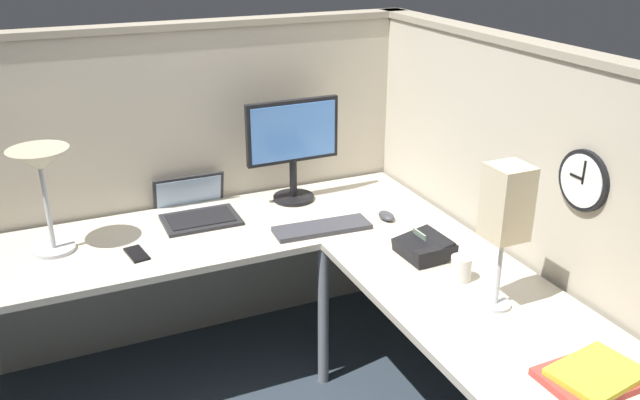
{
  "coord_description": "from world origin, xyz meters",
  "views": [
    {
      "loc": [
        -0.9,
        -2.19,
        2.0
      ],
      "look_at": [
        0.16,
        0.19,
        0.91
      ],
      "focal_mm": 37.58,
      "sensor_mm": 36.0,
      "label": 1
    }
  ],
  "objects_px": {
    "cell_phone": "(137,254)",
    "office_phone": "(425,248)",
    "book_stack": "(593,376)",
    "desk_lamp_paper": "(507,207)",
    "desk_lamp_dome": "(41,168)",
    "wall_clock": "(584,180)",
    "laptop": "(196,209)",
    "coffee_mug": "(461,268)",
    "monitor": "(293,143)",
    "computer_mouse": "(386,216)",
    "keyboard": "(322,228)"
  },
  "relations": [
    {
      "from": "laptop",
      "to": "office_phone",
      "type": "height_order",
      "value": "laptop"
    },
    {
      "from": "cell_phone",
      "to": "office_phone",
      "type": "distance_m",
      "value": 1.18
    },
    {
      "from": "desk_lamp_paper",
      "to": "keyboard",
      "type": "bearing_deg",
      "value": 110.43
    },
    {
      "from": "keyboard",
      "to": "computer_mouse",
      "type": "xyz_separation_m",
      "value": [
        0.32,
        -0.01,
        0.01
      ]
    },
    {
      "from": "laptop",
      "to": "coffee_mug",
      "type": "xyz_separation_m",
      "value": [
        0.77,
        -1.02,
        0.02
      ]
    },
    {
      "from": "keyboard",
      "to": "desk_lamp_paper",
      "type": "bearing_deg",
      "value": -66.02
    },
    {
      "from": "monitor",
      "to": "keyboard",
      "type": "distance_m",
      "value": 0.47
    },
    {
      "from": "coffee_mug",
      "to": "wall_clock",
      "type": "height_order",
      "value": "wall_clock"
    },
    {
      "from": "laptop",
      "to": "computer_mouse",
      "type": "height_order",
      "value": "laptop"
    },
    {
      "from": "keyboard",
      "to": "cell_phone",
      "type": "bearing_deg",
      "value": 176.96
    },
    {
      "from": "desk_lamp_paper",
      "to": "monitor",
      "type": "bearing_deg",
      "value": 103.56
    },
    {
      "from": "book_stack",
      "to": "desk_lamp_paper",
      "type": "relative_size",
      "value": 0.57
    },
    {
      "from": "keyboard",
      "to": "book_stack",
      "type": "bearing_deg",
      "value": -73.34
    },
    {
      "from": "computer_mouse",
      "to": "desk_lamp_dome",
      "type": "xyz_separation_m",
      "value": [
        -1.42,
        0.28,
        0.35
      ]
    },
    {
      "from": "book_stack",
      "to": "desk_lamp_dome",
      "type": "bearing_deg",
      "value": 131.87
    },
    {
      "from": "wall_clock",
      "to": "coffee_mug",
      "type": "bearing_deg",
      "value": 144.56
    },
    {
      "from": "desk_lamp_dome",
      "to": "cell_phone",
      "type": "distance_m",
      "value": 0.5
    },
    {
      "from": "keyboard",
      "to": "coffee_mug",
      "type": "xyz_separation_m",
      "value": [
        0.3,
        -0.62,
        0.04
      ]
    },
    {
      "from": "desk_lamp_dome",
      "to": "book_stack",
      "type": "bearing_deg",
      "value": -48.13
    },
    {
      "from": "desk_lamp_dome",
      "to": "book_stack",
      "type": "xyz_separation_m",
      "value": [
        1.4,
        -1.56,
        -0.34
      ]
    },
    {
      "from": "monitor",
      "to": "desk_lamp_dome",
      "type": "distance_m",
      "value": 1.12
    },
    {
      "from": "book_stack",
      "to": "monitor",
      "type": "bearing_deg",
      "value": 99.64
    },
    {
      "from": "cell_phone",
      "to": "wall_clock",
      "type": "xyz_separation_m",
      "value": [
        1.41,
        -0.94,
        0.43
      ]
    },
    {
      "from": "keyboard",
      "to": "cell_phone",
      "type": "xyz_separation_m",
      "value": [
        -0.79,
        0.09,
        -0.01
      ]
    },
    {
      "from": "monitor",
      "to": "computer_mouse",
      "type": "xyz_separation_m",
      "value": [
        0.3,
        -0.39,
        -0.28
      ]
    },
    {
      "from": "computer_mouse",
      "to": "cell_phone",
      "type": "bearing_deg",
      "value": 174.64
    },
    {
      "from": "desk_lamp_dome",
      "to": "monitor",
      "type": "bearing_deg",
      "value": 5.54
    },
    {
      "from": "laptop",
      "to": "monitor",
      "type": "bearing_deg",
      "value": -3.24
    },
    {
      "from": "office_phone",
      "to": "wall_clock",
      "type": "relative_size",
      "value": 0.96
    },
    {
      "from": "computer_mouse",
      "to": "coffee_mug",
      "type": "relative_size",
      "value": 1.08
    },
    {
      "from": "wall_clock",
      "to": "office_phone",
      "type": "bearing_deg",
      "value": 127.52
    },
    {
      "from": "laptop",
      "to": "coffee_mug",
      "type": "height_order",
      "value": "laptop"
    },
    {
      "from": "monitor",
      "to": "keyboard",
      "type": "xyz_separation_m",
      "value": [
        -0.02,
        -0.38,
        -0.28
      ]
    },
    {
      "from": "cell_phone",
      "to": "office_phone",
      "type": "bearing_deg",
      "value": -33.8
    },
    {
      "from": "monitor",
      "to": "desk_lamp_dome",
      "type": "xyz_separation_m",
      "value": [
        -1.12,
        -0.11,
        0.07
      ]
    },
    {
      "from": "keyboard",
      "to": "desk_lamp_dome",
      "type": "xyz_separation_m",
      "value": [
        -1.1,
        0.27,
        0.35
      ]
    },
    {
      "from": "desk_lamp_dome",
      "to": "office_phone",
      "type": "height_order",
      "value": "desk_lamp_dome"
    },
    {
      "from": "book_stack",
      "to": "computer_mouse",
      "type": "bearing_deg",
      "value": 89.22
    },
    {
      "from": "laptop",
      "to": "desk_lamp_dome",
      "type": "xyz_separation_m",
      "value": [
        -0.63,
        -0.14,
        0.34
      ]
    },
    {
      "from": "office_phone",
      "to": "coffee_mug",
      "type": "distance_m",
      "value": 0.22
    },
    {
      "from": "laptop",
      "to": "cell_phone",
      "type": "height_order",
      "value": "laptop"
    },
    {
      "from": "monitor",
      "to": "book_stack",
      "type": "xyz_separation_m",
      "value": [
        0.28,
        -1.67,
        -0.27
      ]
    },
    {
      "from": "cell_phone",
      "to": "desk_lamp_paper",
      "type": "bearing_deg",
      "value": -48.93
    },
    {
      "from": "desk_lamp_dome",
      "to": "cell_phone",
      "type": "height_order",
      "value": "desk_lamp_dome"
    },
    {
      "from": "monitor",
      "to": "office_phone",
      "type": "xyz_separation_m",
      "value": [
        0.26,
        -0.78,
        -0.26
      ]
    },
    {
      "from": "laptop",
      "to": "book_stack",
      "type": "relative_size",
      "value": 1.27
    },
    {
      "from": "keyboard",
      "to": "book_stack",
      "type": "relative_size",
      "value": 1.43
    },
    {
      "from": "desk_lamp_paper",
      "to": "coffee_mug",
      "type": "bearing_deg",
      "value": 91.61
    },
    {
      "from": "office_phone",
      "to": "laptop",
      "type": "bearing_deg",
      "value": 132.72
    },
    {
      "from": "desk_lamp_paper",
      "to": "computer_mouse",
      "type": "bearing_deg",
      "value": 89.22
    }
  ]
}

